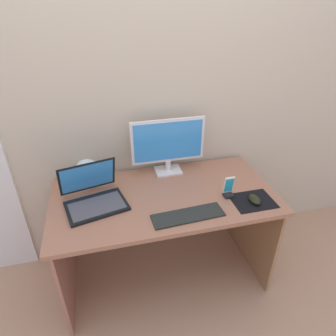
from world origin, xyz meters
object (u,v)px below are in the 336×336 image
fishbowl (87,172)px  phone_in_dock (228,189)px  monitor (168,144)px  mouse (255,199)px  keyboard_external (188,215)px  laptop (94,196)px

fishbowl → phone_in_dock: (0.83, -0.37, -0.03)m
fishbowl → phone_in_dock: bearing=-23.8°
monitor → fishbowl: monitor is taller
fishbowl → mouse: (0.96, -0.47, -0.06)m
monitor → keyboard_external: monitor is taller
laptop → phone_in_dock: laptop is taller
laptop → keyboard_external: bearing=-26.8°
keyboard_external → phone_in_dock: phone_in_dock is taller
laptop → mouse: (0.93, -0.23, -0.03)m
keyboard_external → phone_in_dock: 0.32m
monitor → mouse: 0.66m
laptop → fishbowl: size_ratio=2.37×
laptop → mouse: laptop is taller
monitor → laptop: bearing=-154.8°
laptop → phone_in_dock: 0.81m
mouse → phone_in_dock: bearing=143.6°
fishbowl → mouse: bearing=-25.9°
laptop → phone_in_dock: bearing=-9.3°
fishbowl → phone_in_dock: fishbowl is taller
fishbowl → keyboard_external: bearing=-42.5°
phone_in_dock → fishbowl: bearing=156.2°
monitor → mouse: bearing=-48.7°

